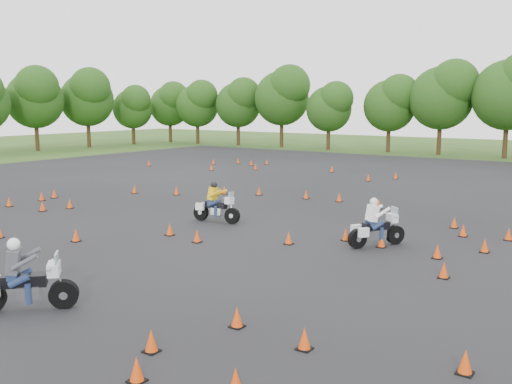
# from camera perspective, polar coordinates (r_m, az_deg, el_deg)

# --- Properties ---
(ground) EXTENTS (140.00, 140.00, 0.00)m
(ground) POSITION_cam_1_polar(r_m,az_deg,el_deg) (21.77, -6.04, -4.44)
(ground) COLOR #2D5119
(ground) RESTS_ON ground
(asphalt_pad) EXTENTS (62.00, 62.00, 0.00)m
(asphalt_pad) POSITION_cam_1_polar(r_m,az_deg,el_deg) (26.49, 2.47, -2.01)
(asphalt_pad) COLOR black
(asphalt_pad) RESTS_ON ground
(treeline) EXTENTS (87.02, 32.31, 10.90)m
(treeline) POSITION_cam_1_polar(r_m,az_deg,el_deg) (52.57, 22.16, 7.82)
(treeline) COLOR #214413
(treeline) RESTS_ON ground
(traffic_cones) EXTENTS (36.58, 32.69, 0.45)m
(traffic_cones) POSITION_cam_1_polar(r_m,az_deg,el_deg) (27.38, 2.72, -1.18)
(traffic_cones) COLOR #DC4009
(traffic_cones) RESTS_ON asphalt_pad
(rider_grey) EXTENTS (2.20, 2.21, 1.84)m
(rider_grey) POSITION_cam_1_polar(r_m,az_deg,el_deg) (14.91, -21.96, -7.57)
(rider_grey) COLOR #45474D
(rider_grey) RESTS_ON ground
(rider_yellow) EXTENTS (2.28, 0.93, 1.71)m
(rider_yellow) POSITION_cam_1_polar(r_m,az_deg,el_deg) (24.12, -4.04, -1.03)
(rider_yellow) COLOR gold
(rider_yellow) RESTS_ON ground
(rider_white) EXTENTS (1.79, 2.29, 1.75)m
(rider_white) POSITION_cam_1_polar(r_m,az_deg,el_deg) (20.44, 11.99, -2.93)
(rider_white) COLOR white
(rider_white) RESTS_ON ground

